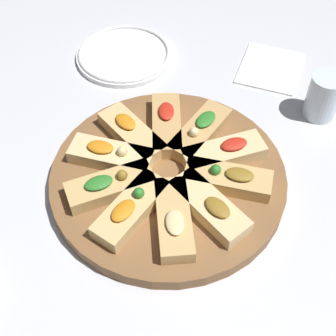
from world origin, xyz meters
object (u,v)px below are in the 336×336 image
at_px(water_glass, 323,97).
at_px(napkin_stack, 270,67).
at_px(serving_board, 168,178).
at_px(plate_right, 124,54).

height_order(water_glass, napkin_stack, water_glass).
distance_m(water_glass, napkin_stack, 0.16).
height_order(serving_board, water_glass, water_glass).
xyz_separation_m(plate_right, napkin_stack, (-0.00, -0.31, -0.00)).
bearing_deg(napkin_stack, water_glass, -144.87).
distance_m(serving_board, water_glass, 0.33).
height_order(plate_right, water_glass, water_glass).
relative_size(plate_right, napkin_stack, 1.45).
height_order(plate_right, napkin_stack, plate_right).
distance_m(plate_right, water_glass, 0.42).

